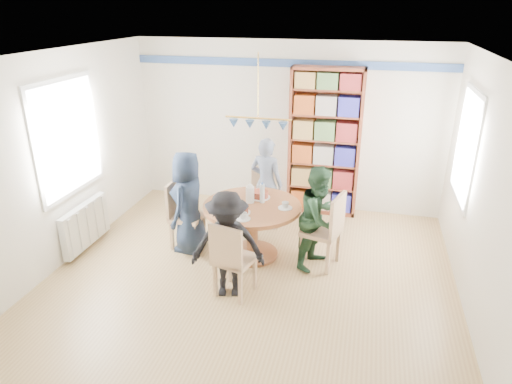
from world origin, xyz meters
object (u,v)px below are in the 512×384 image
(dining_table, at_px, (252,218))
(chair_right, at_px, (328,227))
(chair_near, at_px, (231,257))
(bookshelf, at_px, (325,144))
(chair_left, at_px, (182,211))
(person_far, at_px, (266,183))
(radiator, at_px, (86,225))
(person_left, at_px, (188,202))
(person_right, at_px, (319,217))
(chair_far, at_px, (265,194))
(person_near, at_px, (228,245))

(dining_table, height_order, chair_right, chair_right)
(chair_near, xyz_separation_m, bookshelf, (0.74, 2.66, 0.62))
(chair_left, relative_size, person_far, 0.68)
(radiator, xyz_separation_m, chair_right, (3.30, 0.32, 0.21))
(person_left, xyz_separation_m, person_far, (0.87, 0.95, -0.00))
(person_left, height_order, bookshelf, bookshelf)
(radiator, relative_size, person_right, 0.74)
(chair_far, relative_size, chair_near, 0.94)
(person_right, bearing_deg, chair_left, 109.74)
(person_left, bearing_deg, bookshelf, 139.53)
(chair_right, relative_size, chair_far, 1.13)
(chair_left, distance_m, person_near, 1.38)
(dining_table, bearing_deg, bookshelf, 66.01)
(bookshelf, bearing_deg, radiator, -146.17)
(chair_far, relative_size, person_near, 0.69)
(chair_left, distance_m, person_right, 1.91)
(person_right, height_order, person_near, person_right)
(person_right, bearing_deg, chair_far, 63.97)
(radiator, xyz_separation_m, chair_far, (2.24, 1.37, 0.15))
(chair_far, height_order, bookshelf, bookshelf)
(chair_left, xyz_separation_m, chair_far, (0.96, 0.98, -0.03))
(chair_right, distance_m, person_left, 1.90)
(chair_left, distance_m, chair_far, 1.37)
(person_near, distance_m, bookshelf, 2.78)
(radiator, height_order, chair_left, chair_left)
(chair_right, xyz_separation_m, chair_near, (-1.00, -0.94, -0.03))
(dining_table, xyz_separation_m, chair_right, (1.01, -0.04, 0.00))
(chair_left, xyz_separation_m, person_far, (1.01, 0.88, 0.18))
(chair_right, relative_size, person_right, 0.75)
(chair_near, relative_size, person_left, 0.67)
(person_near, bearing_deg, chair_far, 78.22)
(chair_right, distance_m, chair_near, 1.37)
(person_far, height_order, person_near, person_far)
(chair_far, height_order, person_left, person_left)
(person_far, relative_size, bookshelf, 0.60)
(person_near, xyz_separation_m, bookshelf, (0.79, 2.62, 0.50))
(chair_left, bearing_deg, chair_far, 45.41)
(chair_right, height_order, person_near, person_near)
(chair_right, distance_m, person_far, 1.40)
(chair_left, height_order, person_far, person_far)
(radiator, distance_m, person_far, 2.64)
(radiator, xyz_separation_m, person_right, (3.19, 0.34, 0.33))
(radiator, relative_size, chair_far, 1.11)
(chair_far, xyz_separation_m, person_left, (-0.83, -1.04, 0.21))
(dining_table, relative_size, person_left, 0.92)
(chair_far, bearing_deg, bookshelf, 40.01)
(dining_table, relative_size, chair_near, 1.36)
(chair_left, relative_size, bookshelf, 0.41)
(chair_left, height_order, person_near, person_near)
(chair_right, height_order, chair_near, chair_right)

